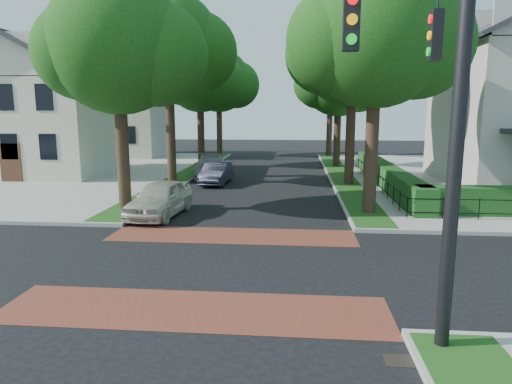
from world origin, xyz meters
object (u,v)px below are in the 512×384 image
parked_car_front (160,198)px  parked_car_middle (217,173)px  parked_car_rear (211,166)px  traffic_signal (444,101)px

parked_car_front → parked_car_middle: size_ratio=1.10×
parked_car_middle → parked_car_rear: parked_car_rear is taller
traffic_signal → parked_car_rear: size_ratio=1.51×
parked_car_middle → parked_car_rear: size_ratio=0.79×
traffic_signal → parked_car_front: bearing=128.8°
traffic_signal → parked_car_middle: (-7.57, 19.57, -4.02)m
parked_car_front → parked_car_middle: bearing=89.3°
traffic_signal → parked_car_middle: 21.36m
traffic_signal → parked_car_rear: bearing=110.8°
traffic_signal → parked_car_middle: bearing=111.1°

